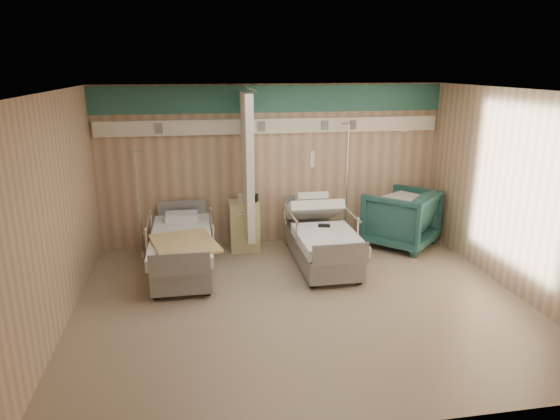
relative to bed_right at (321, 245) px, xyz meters
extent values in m
cube|color=gray|center=(-0.60, -1.30, -0.32)|extent=(6.00, 5.00, 0.00)
cube|color=tan|center=(-0.60, 1.20, 1.08)|extent=(6.00, 0.04, 2.80)
cube|color=tan|center=(-0.60, -3.80, 1.08)|extent=(6.00, 0.04, 2.80)
cube|color=tan|center=(-3.60, -1.30, 1.08)|extent=(0.04, 5.00, 2.80)
cube|color=tan|center=(2.40, -1.30, 1.08)|extent=(0.04, 5.00, 2.80)
cube|color=silver|center=(-0.60, -1.30, 2.48)|extent=(6.00, 5.00, 0.04)
cube|color=#2A6258|center=(-0.60, 1.18, 2.23)|extent=(6.00, 0.04, 0.45)
cube|color=silver|center=(-0.60, 1.15, 1.79)|extent=(5.88, 0.08, 0.25)
cylinder|color=silver|center=(-1.10, 0.30, 2.44)|extent=(0.03, 1.80, 0.03)
cube|color=beige|center=(-1.10, 0.65, 1.19)|extent=(0.12, 0.90, 2.35)
cube|color=#D0C682|center=(-1.15, 0.90, 0.11)|extent=(0.50, 0.48, 0.85)
imported|color=#1E4C49|center=(1.59, 0.60, 0.19)|extent=(1.55, 1.55, 1.01)
cube|color=silver|center=(1.63, 0.60, 0.73)|extent=(0.83, 0.81, 0.07)
cylinder|color=silver|center=(0.68, 0.97, -0.30)|extent=(0.38, 0.38, 0.03)
cylinder|color=silver|center=(0.68, 0.97, 0.75)|extent=(0.03, 0.03, 2.14)
cylinder|color=silver|center=(0.68, 0.97, 1.82)|extent=(0.26, 0.03, 0.03)
cylinder|color=silver|center=(-2.88, 0.83, -0.30)|extent=(0.32, 0.32, 0.03)
cylinder|color=silver|center=(-2.88, 0.83, 0.58)|extent=(0.03, 0.03, 1.79)
cylinder|color=silver|center=(-2.88, 0.83, 1.48)|extent=(0.21, 0.03, 0.03)
cube|color=black|center=(0.03, -0.01, 0.34)|extent=(0.20, 0.12, 0.04)
cube|color=tan|center=(-2.14, -0.46, 0.33)|extent=(1.07, 1.23, 0.04)
cube|color=black|center=(-1.02, 0.92, 0.60)|extent=(0.26, 0.21, 0.12)
cylinder|color=white|center=(-1.19, 0.93, 0.60)|extent=(0.12, 0.12, 0.13)
camera|label=1|loc=(-1.92, -7.31, 2.78)|focal=32.00mm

